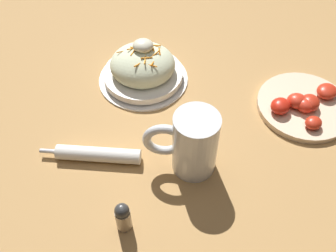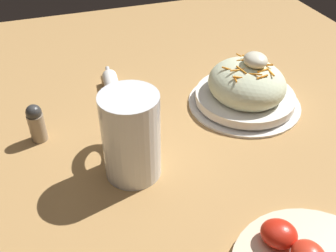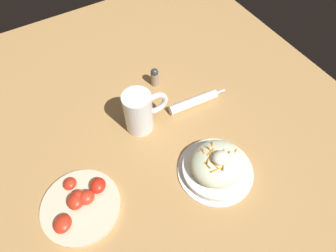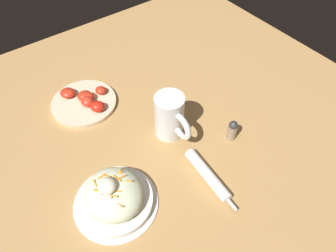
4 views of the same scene
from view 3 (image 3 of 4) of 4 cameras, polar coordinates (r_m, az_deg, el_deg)
ground_plane at (r=0.99m, az=-5.56°, el=0.36°), size 1.43×1.43×0.00m
salad_plate at (r=0.88m, az=9.29°, el=-7.43°), size 0.22×0.22×0.11m
beer_mug at (r=0.94m, az=-5.39°, el=2.44°), size 0.15×0.09×0.15m
napkin_roll at (r=1.03m, az=4.97°, el=4.64°), size 0.21×0.05×0.03m
tomato_plate at (r=0.87m, az=-16.37°, el=-14.07°), size 0.22×0.22×0.05m
salt_shaker at (r=1.08m, az=-2.54°, el=9.38°), size 0.03×0.03×0.07m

